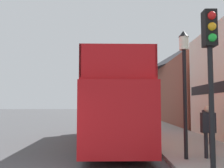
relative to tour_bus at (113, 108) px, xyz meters
The scene contains 10 objects.
ground_plane 14.00m from the tour_bus, 101.87° to the left, with size 144.00×144.00×0.00m, color #4C4C4F.
sidewalk 11.29m from the tour_bus, 71.70° to the left, with size 3.47×108.00×0.14m.
brick_terrace_rear 19.02m from the tour_bus, 64.10° to the left, with size 6.00×23.59×8.44m.
tour_bus is the anchor object (origin of this frame).
parked_car_ahead_of_bus 7.39m from the tour_bus, 85.25° to the left, with size 2.05×4.66×1.52m.
pedestrian_second 5.35m from the tour_bus, 53.02° to the right, with size 0.46×0.26×1.77m.
pedestrian_third 4.54m from the tour_bus, 11.44° to the right, with size 0.47×0.26×1.79m.
traffic_signal 7.74m from the tour_bus, 73.37° to the right, with size 0.28×0.42×4.01m.
lamp_post_nearest 5.19m from the tour_bus, 61.39° to the right, with size 0.35×0.35×4.36m.
lamp_post_second 6.24m from the tour_bus, 68.37° to the left, with size 0.35×0.35×4.68m.
Camera 1 is at (2.77, -5.86, 1.98)m, focal length 42.00 mm.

